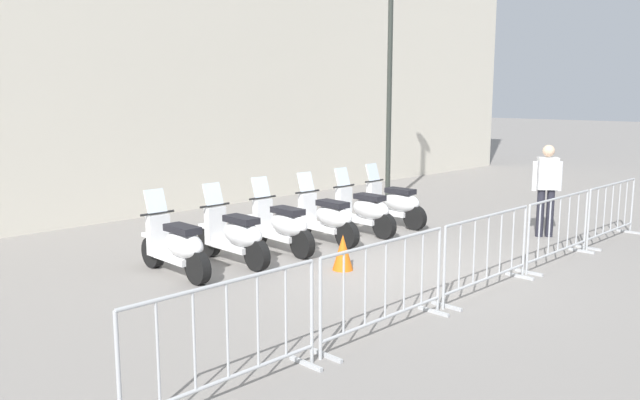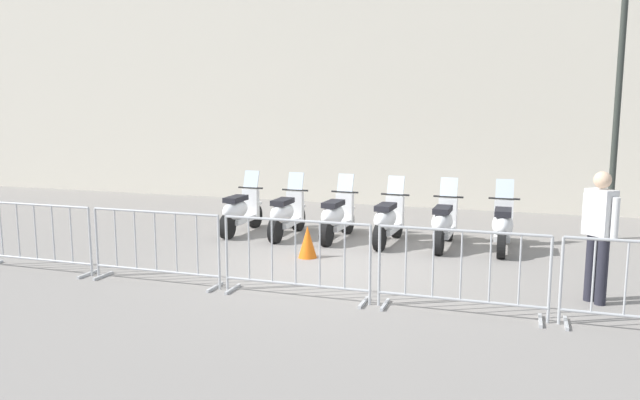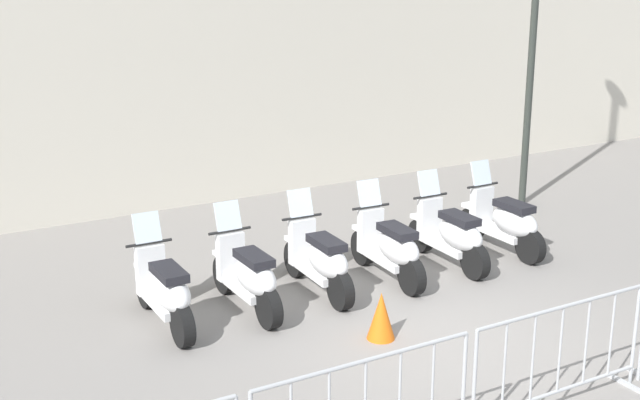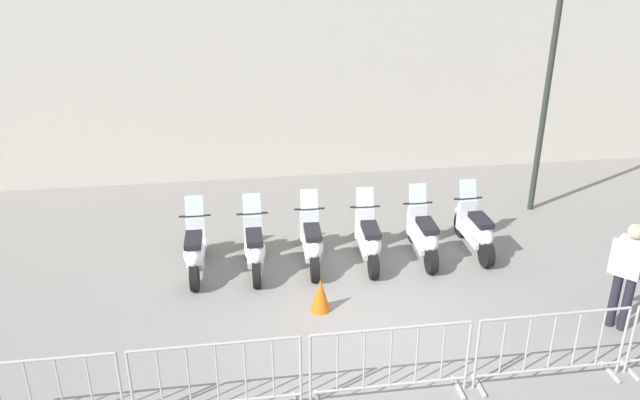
# 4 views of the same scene
# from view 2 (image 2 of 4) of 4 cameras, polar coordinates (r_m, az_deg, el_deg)

# --- Properties ---
(ground_plane) EXTENTS (120.00, 120.00, 0.00)m
(ground_plane) POSITION_cam_2_polar(r_m,az_deg,el_deg) (9.82, 1.28, -6.24)
(ground_plane) COLOR gray
(motorcycle_0) EXTENTS (0.56, 1.72, 1.24)m
(motorcycle_0) POSITION_cam_2_polar(r_m,az_deg,el_deg) (12.34, -7.60, -1.09)
(motorcycle_0) COLOR black
(motorcycle_0) RESTS_ON ground
(motorcycle_1) EXTENTS (0.56, 1.72, 1.24)m
(motorcycle_1) POSITION_cam_2_polar(r_m,az_deg,el_deg) (11.89, -3.25, -1.40)
(motorcycle_1) COLOR black
(motorcycle_1) RESTS_ON ground
(motorcycle_2) EXTENTS (0.56, 1.72, 1.24)m
(motorcycle_2) POSITION_cam_2_polar(r_m,az_deg,el_deg) (11.60, 1.54, -1.63)
(motorcycle_2) COLOR black
(motorcycle_2) RESTS_ON ground
(motorcycle_3) EXTENTS (0.56, 1.72, 1.24)m
(motorcycle_3) POSITION_cam_2_polar(r_m,az_deg,el_deg) (11.31, 6.44, -1.96)
(motorcycle_3) COLOR black
(motorcycle_3) RESTS_ON ground
(motorcycle_4) EXTENTS (0.56, 1.72, 1.24)m
(motorcycle_4) POSITION_cam_2_polar(r_m,az_deg,el_deg) (11.17, 11.63, -2.21)
(motorcycle_4) COLOR black
(motorcycle_4) RESTS_ON ground
(motorcycle_5) EXTENTS (0.56, 1.72, 1.24)m
(motorcycle_5) POSITION_cam_2_polar(r_m,az_deg,el_deg) (11.17, 16.91, -2.40)
(motorcycle_5) COLOR black
(motorcycle_5) RESTS_ON ground
(barrier_segment_0) EXTENTS (2.08, 0.47, 1.07)m
(barrier_segment_0) POSITION_cam_2_polar(r_m,az_deg,el_deg) (10.41, -25.31, -3.26)
(barrier_segment_0) COLOR #B2B5B7
(barrier_segment_0) RESTS_ON ground
(barrier_segment_1) EXTENTS (2.08, 0.47, 1.07)m
(barrier_segment_1) POSITION_cam_2_polar(r_m,az_deg,el_deg) (9.07, -15.29, -4.38)
(barrier_segment_1) COLOR #B2B5B7
(barrier_segment_1) RESTS_ON ground
(barrier_segment_2) EXTENTS (2.08, 0.47, 1.07)m
(barrier_segment_2) POSITION_cam_2_polar(r_m,az_deg,el_deg) (8.09, -2.33, -5.62)
(barrier_segment_2) COLOR #B2B5B7
(barrier_segment_2) RESTS_ON ground
(barrier_segment_3) EXTENTS (2.08, 0.47, 1.07)m
(barrier_segment_3) POSITION_cam_2_polar(r_m,az_deg,el_deg) (7.63, 13.20, -6.73)
(barrier_segment_3) COLOR #B2B5B7
(barrier_segment_3) RESTS_ON ground
(street_lamp) EXTENTS (0.36, 0.36, 6.13)m
(street_lamp) POSITION_cam_2_polar(r_m,az_deg,el_deg) (12.88, 26.67, 12.87)
(street_lamp) COLOR #2D332D
(street_lamp) RESTS_ON ground
(officer_near_row_end) EXTENTS (0.41, 0.43, 1.73)m
(officer_near_row_end) POSITION_cam_2_polar(r_m,az_deg,el_deg) (8.55, 24.92, -2.52)
(officer_near_row_end) COLOR #23232D
(officer_near_row_end) RESTS_ON ground
(traffic_cone) EXTENTS (0.32, 0.32, 0.55)m
(traffic_cone) POSITION_cam_2_polar(r_m,az_deg,el_deg) (10.28, -1.19, -3.98)
(traffic_cone) COLOR orange
(traffic_cone) RESTS_ON ground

